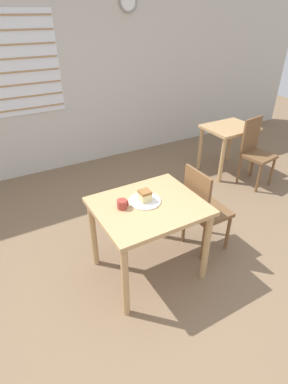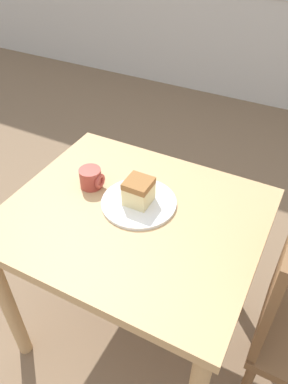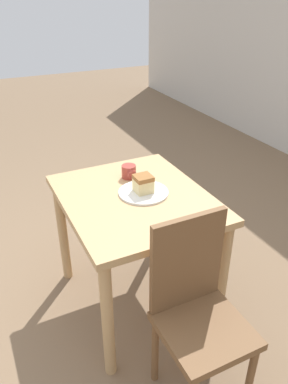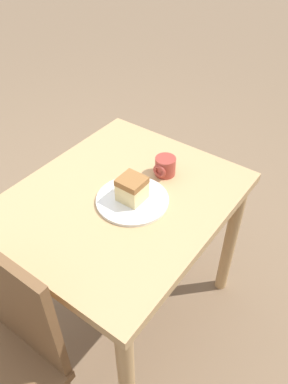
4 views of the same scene
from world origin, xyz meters
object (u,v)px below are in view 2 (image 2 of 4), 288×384
at_px(dining_table_near, 134,237).
at_px(coffee_mug, 91,178).
at_px(cake_slice, 139,191).
at_px(plate, 139,202).

relative_size(dining_table_near, coffee_mug, 9.85).
distance_m(dining_table_near, cake_slice, 0.19).
xyz_separation_m(plate, cake_slice, (-0.00, -0.00, 0.06)).
xyz_separation_m(plate, coffee_mug, (-0.21, 0.01, 0.03)).
xyz_separation_m(cake_slice, coffee_mug, (-0.21, 0.01, -0.02)).
bearing_deg(plate, coffee_mug, 178.23).
height_order(plate, coffee_mug, coffee_mug).
xyz_separation_m(dining_table_near, coffee_mug, (-0.22, 0.06, 0.16)).
height_order(cake_slice, coffee_mug, cake_slice).
relative_size(plate, cake_slice, 2.88).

